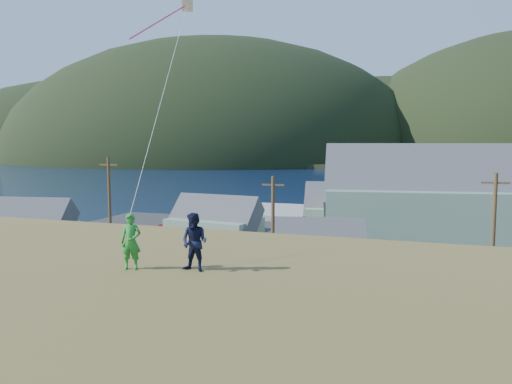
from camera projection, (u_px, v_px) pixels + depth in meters
ground at (308, 307)px, 32.84m from camera, size 900.00×900.00×0.00m
grass_strip at (300, 316)px, 30.95m from camera, size 110.00×8.00×0.10m
waterfront_lot at (346, 253)px, 48.86m from camera, size 72.00×36.00×0.12m
wharf at (329, 214)px, 72.42m from camera, size 26.00×14.00×0.90m
far_shore at (414, 157)px, 343.78m from camera, size 900.00×320.00×2.00m
far_hills at (478, 158)px, 284.60m from camera, size 760.00×265.00×143.00m
shed_teal at (23, 232)px, 46.36m from camera, size 9.59×7.44×6.90m
shed_palegreen_near at (214, 225)px, 50.58m from camera, size 9.71×6.71×6.62m
shed_white at (319, 252)px, 39.29m from camera, size 8.25×6.39×5.84m
shed_palegreen_far at (355, 213)px, 56.36m from camera, size 12.25×8.12×7.69m
utility_poles at (271, 232)px, 34.76m from camera, size 27.49×0.24×9.59m
parked_cars at (257, 230)px, 57.03m from camera, size 25.54×11.88×1.57m
kite_flyer_green at (131, 242)px, 14.15m from camera, size 0.67×0.54×1.59m
kite_flyer_navy at (195, 242)px, 13.95m from camera, size 0.86×0.70×1.65m
kite_rig at (182, 9)px, 20.23m from camera, size 1.45×3.83×10.55m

